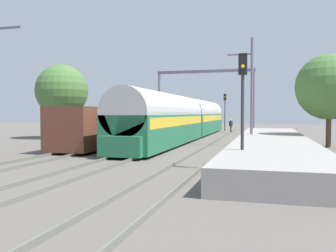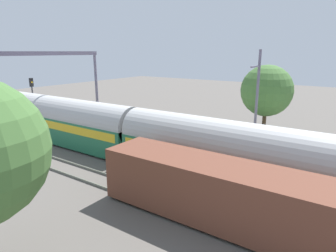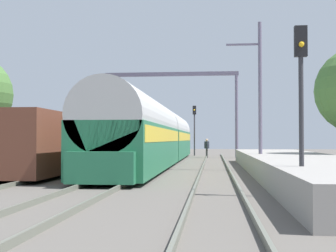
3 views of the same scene
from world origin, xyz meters
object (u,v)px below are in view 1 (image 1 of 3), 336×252
object	(u,v)px
freight_car	(110,126)
railway_signal_near	(243,96)
catenary_gantry	(205,88)
passenger_train	(187,118)
person_crossing	(231,125)
railway_signal_far	(225,107)

from	to	relation	value
freight_car	railway_signal_near	world-z (taller)	railway_signal_near
catenary_gantry	passenger_train	bearing A→B (deg)	-90.00
freight_car	person_crossing	xyz separation A→B (m)	(7.21, 19.35, -0.44)
freight_car	passenger_train	bearing A→B (deg)	66.52
freight_car	person_crossing	distance (m)	20.65
railway_signal_near	catenary_gantry	world-z (taller)	catenary_gantry
person_crossing	catenary_gantry	world-z (taller)	catenary_gantry
passenger_train	railway_signal_near	world-z (taller)	railway_signal_near
freight_car	catenary_gantry	bearing A→B (deg)	78.49
railway_signal_near	person_crossing	bearing A→B (deg)	96.30
person_crossing	catenary_gantry	xyz separation A→B (m)	(-3.26, 0.08, 4.59)
freight_car	catenary_gantry	world-z (taller)	catenary_gantry
passenger_train	freight_car	xyz separation A→B (m)	(-3.96, -9.11, -0.50)
railway_signal_far	passenger_train	bearing A→B (deg)	-96.94
railway_signal_near	catenary_gantry	size ratio (longest dim) A/B	0.41
railway_signal_far	railway_signal_near	bearing A→B (deg)	-82.48
passenger_train	railway_signal_far	xyz separation A→B (m)	(1.92, 15.75, 1.31)
person_crossing	railway_signal_near	world-z (taller)	railway_signal_near
freight_car	catenary_gantry	distance (m)	20.26
catenary_gantry	freight_car	bearing A→B (deg)	-101.51
passenger_train	catenary_gantry	distance (m)	10.95
catenary_gantry	railway_signal_far	bearing A→B (deg)	70.55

